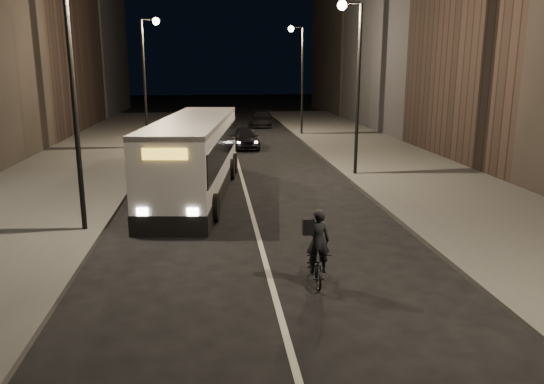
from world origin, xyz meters
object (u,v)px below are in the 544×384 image
object	(u,v)px
cyclist_on_bicycle	(316,258)
streetlight_right_far	(299,66)
streetlight_right_mid	(353,65)
city_bus	(195,153)
car_far	(262,119)
car_mid	(218,129)
streetlight_left_near	(80,65)
car_near	(245,138)
streetlight_left_far	(148,66)

from	to	relation	value
cyclist_on_bicycle	streetlight_right_far	bearing A→B (deg)	83.88
streetlight_right_mid	city_bus	xyz separation A→B (m)	(-7.47, -2.78, -3.60)
city_bus	car_far	xyz separation A→B (m)	(5.24, 25.78, -1.07)
city_bus	car_mid	xyz separation A→B (m)	(1.18, 18.07, -1.09)
streetlight_right_far	car_mid	xyz separation A→B (m)	(-6.29, -0.70, -4.69)
streetlight_right_mid	car_far	world-z (taller)	streetlight_right_mid
streetlight_right_mid	streetlight_left_near	size ratio (longest dim) A/B	1.00
car_near	car_mid	xyz separation A→B (m)	(-1.76, 5.27, -0.02)
city_bus	car_near	bearing A→B (deg)	83.97
car_mid	car_far	distance (m)	8.71
city_bus	car_mid	bearing A→B (deg)	93.16
streetlight_left_near	streetlight_right_mid	bearing A→B (deg)	36.88
streetlight_left_far	city_bus	bearing A→B (deg)	-75.96
streetlight_left_far	car_near	xyz separation A→B (m)	(6.13, 0.02, -4.67)
streetlight_right_far	streetlight_left_far	distance (m)	12.24
cyclist_on_bicycle	car_mid	distance (m)	28.18
car_far	car_near	bearing A→B (deg)	-93.78
car_mid	car_far	world-z (taller)	car_far
city_bus	car_mid	size ratio (longest dim) A/B	3.01
streetlight_right_mid	streetlight_left_near	world-z (taller)	same
streetlight_right_mid	car_near	bearing A→B (deg)	114.33
city_bus	streetlight_left_near	bearing A→B (deg)	-114.56
streetlight_right_far	streetlight_left_near	size ratio (longest dim) A/B	1.00
cyclist_on_bicycle	car_near	size ratio (longest dim) A/B	0.48
streetlight_right_far	streetlight_left_far	xyz separation A→B (m)	(-10.66, -6.00, 0.00)
streetlight_right_far	city_bus	world-z (taller)	streetlight_right_far
streetlight_left_near	car_far	xyz separation A→B (m)	(8.43, 31.00, -4.67)
streetlight_right_far	city_bus	xyz separation A→B (m)	(-7.47, -18.78, -3.60)
city_bus	car_far	world-z (taller)	city_bus
streetlight_right_far	car_far	world-z (taller)	streetlight_right_far
streetlight_left_near	car_near	size ratio (longest dim) A/B	2.00
streetlight_right_far	car_far	xyz separation A→B (m)	(-2.23, 7.00, -4.67)
streetlight_right_far	car_mid	size ratio (longest dim) A/B	2.01
car_near	car_far	world-z (taller)	car_near
streetlight_left_far	car_near	bearing A→B (deg)	0.21
streetlight_left_near	streetlight_right_far	bearing A→B (deg)	66.04
streetlight_left_near	streetlight_left_far	size ratio (longest dim) A/B	1.00
streetlight_left_far	car_near	size ratio (longest dim) A/B	2.00
streetlight_right_far	cyclist_on_bicycle	xyz separation A→B (m)	(-4.20, -28.81, -4.71)
streetlight_left_far	car_far	bearing A→B (deg)	57.04
car_near	streetlight_left_far	bearing A→B (deg)	178.45
city_bus	streetlight_right_mid	bearing A→B (deg)	27.29
streetlight_right_mid	car_far	size ratio (longest dim) A/B	1.71
streetlight_right_mid	cyclist_on_bicycle	distance (m)	14.28
streetlight_right_mid	streetlight_right_far	world-z (taller)	same
streetlight_right_far	cyclist_on_bicycle	world-z (taller)	streetlight_right_far
streetlight_right_mid	cyclist_on_bicycle	bearing A→B (deg)	-108.15
cyclist_on_bicycle	car_mid	xyz separation A→B (m)	(-2.09, 28.11, 0.01)
streetlight_right_far	car_near	size ratio (longest dim) A/B	2.00
city_bus	cyclist_on_bicycle	world-z (taller)	city_bus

